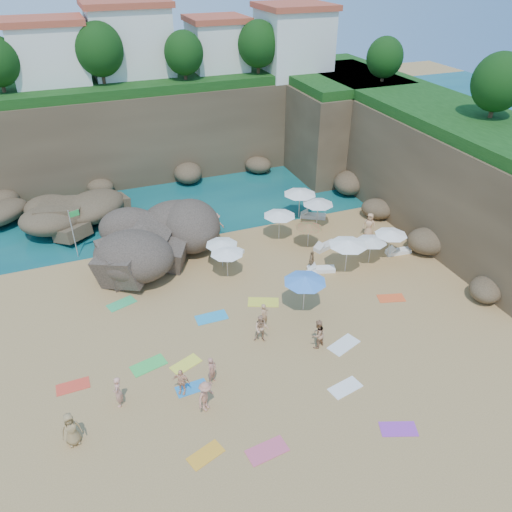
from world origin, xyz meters
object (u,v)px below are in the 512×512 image
object	(u,v)px
person_stand_1	(318,334)
person_stand_2	(216,225)
person_stand_3	(312,261)
person_stand_4	(369,225)
person_stand_6	(118,392)
parasol_1	(279,214)
person_stand_5	(129,250)
rock_outcrop	(164,258)
flag_pole	(74,228)
parasol_0	(222,243)
parasol_2	(300,192)
lounger_0	(233,255)
person_stand_0	(212,370)

from	to	relation	value
person_stand_1	person_stand_2	world-z (taller)	person_stand_2
person_stand_3	person_stand_4	xyz separation A→B (m)	(6.21, 2.64, 0.22)
person_stand_3	person_stand_6	xyz separation A→B (m)	(-14.03, -7.26, 0.12)
parasol_1	person_stand_6	distance (m)	18.32
person_stand_3	person_stand_5	size ratio (longest dim) A/B	1.05
rock_outcrop	person_stand_6	bearing A→B (deg)	-111.20
flag_pole	person_stand_6	xyz separation A→B (m)	(0.72, -14.89, -1.51)
parasol_0	person_stand_4	size ratio (longest dim) A/B	1.15
person_stand_2	flag_pole	bearing A→B (deg)	7.60
person_stand_3	person_stand_6	distance (m)	15.80
person_stand_1	person_stand_4	bearing A→B (deg)	-158.22
parasol_2	person_stand_1	bearing A→B (deg)	-111.69
rock_outcrop	lounger_0	world-z (taller)	rock_outcrop
person_stand_0	person_stand_6	distance (m)	4.66
person_stand_4	person_stand_5	distance (m)	17.90
rock_outcrop	person_stand_5	world-z (taller)	rock_outcrop
lounger_0	person_stand_1	world-z (taller)	person_stand_1
person_stand_1	person_stand_2	distance (m)	14.07
parasol_2	person_stand_1	distance (m)	15.58
person_stand_2	person_stand_4	world-z (taller)	person_stand_4
person_stand_0	person_stand_5	bearing A→B (deg)	59.35
person_stand_3	person_stand_5	bearing A→B (deg)	106.48
lounger_0	person_stand_3	xyz separation A→B (m)	(4.45, -3.61, 0.61)
parasol_0	lounger_0	bearing A→B (deg)	41.06
parasol_0	parasol_1	world-z (taller)	parasol_1
person_stand_4	person_stand_6	xyz separation A→B (m)	(-20.23, -9.90, -0.10)
person_stand_3	person_stand_6	bearing A→B (deg)	161.54
lounger_0	rock_outcrop	bearing A→B (deg)	132.77
person_stand_0	person_stand_2	distance (m)	15.18
parasol_0	person_stand_1	size ratio (longest dim) A/B	1.24
parasol_0	person_stand_0	world-z (taller)	parasol_0
flag_pole	person_stand_0	distance (m)	16.09
flag_pole	person_stand_5	xyz separation A→B (m)	(3.37, -1.65, -1.66)
parasol_0	person_stand_1	xyz separation A→B (m)	(2.39, -9.68, -1.03)
parasol_0	person_stand_2	xyz separation A→B (m)	(0.89, 4.31, -0.98)
parasol_1	person_stand_0	world-z (taller)	parasol_1
parasol_1	person_stand_0	distance (m)	15.33
parasol_1	person_stand_5	bearing A→B (deg)	174.14
rock_outcrop	parasol_1	distance (m)	9.10
person_stand_5	lounger_0	bearing A→B (deg)	-8.10
parasol_0	parasol_2	size ratio (longest dim) A/B	0.84
person_stand_1	parasol_2	bearing A→B (deg)	-135.80
person_stand_2	person_stand_4	xyz separation A→B (m)	(10.87, -4.32, 0.02)
lounger_0	person_stand_0	bearing A→B (deg)	-141.70
person_stand_5	flag_pole	bearing A→B (deg)	164.55
person_stand_1	person_stand_5	size ratio (longest dim) A/B	1.24
rock_outcrop	parasol_2	world-z (taller)	parasol_2
person_stand_2	person_stand_6	bearing A→B (deg)	67.98
person_stand_2	person_stand_3	distance (m)	8.38
parasol_0	parasol_1	distance (m)	5.67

